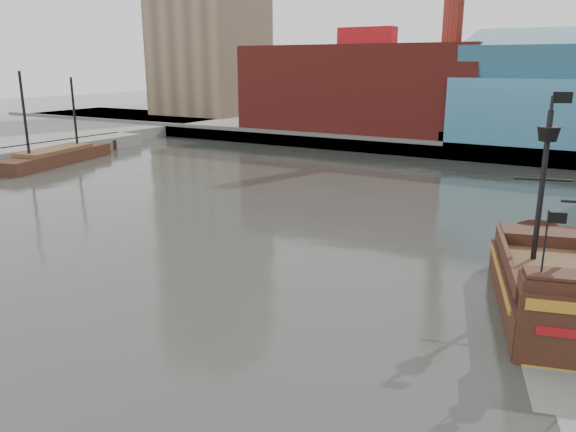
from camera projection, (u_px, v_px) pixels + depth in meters
The scene contains 6 objects.
ground at pixel (220, 329), 30.58m from camera, with size 400.00×400.00×0.00m, color #242621.
promenade_far at pixel (512, 134), 106.95m from camera, with size 220.00×60.00×2.00m, color slate.
seawall at pixel (477, 153), 82.30m from camera, with size 220.00×1.00×2.60m, color #4C4C49.
pier at pixel (29, 154), 83.54m from camera, with size 6.00×40.00×2.00m, color slate.
pirate_ship at pixel (553, 293), 32.35m from camera, with size 9.86×18.65×13.38m.
docked_vessel at pixel (56, 158), 80.29m from camera, with size 8.91×20.59×13.66m.
Camera 1 is at (17.29, -22.19, 14.01)m, focal length 35.00 mm.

